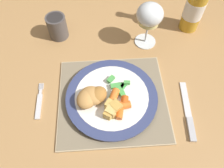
{
  "coord_description": "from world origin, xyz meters",
  "views": [
    {
      "loc": [
        0.01,
        -0.48,
        1.32
      ],
      "look_at": [
        0.03,
        -0.14,
        0.78
      ],
      "focal_mm": 35.0,
      "sensor_mm": 36.0,
      "label": 1
    }
  ],
  "objects_px": {
    "fork": "(39,103)",
    "wine_glass": "(150,16)",
    "table_knife": "(189,115)",
    "drinking_cup": "(57,26)",
    "dining_table": "(102,71)",
    "dinner_plate": "(112,97)",
    "bottle": "(196,3)"
  },
  "relations": [
    {
      "from": "dining_table",
      "to": "table_knife",
      "type": "distance_m",
      "value": 0.35
    },
    {
      "from": "wine_glass",
      "to": "drinking_cup",
      "type": "xyz_separation_m",
      "value": [
        -0.31,
        0.05,
        -0.07
      ]
    },
    {
      "from": "fork",
      "to": "wine_glass",
      "type": "xyz_separation_m",
      "value": [
        0.35,
        0.23,
        0.11
      ]
    },
    {
      "from": "fork",
      "to": "wine_glass",
      "type": "height_order",
      "value": "wine_glass"
    },
    {
      "from": "bottle",
      "to": "dinner_plate",
      "type": "bearing_deg",
      "value": -136.22
    },
    {
      "from": "table_knife",
      "to": "drinking_cup",
      "type": "relative_size",
      "value": 2.28
    },
    {
      "from": "wine_glass",
      "to": "fork",
      "type": "bearing_deg",
      "value": -147.08
    },
    {
      "from": "dining_table",
      "to": "bottle",
      "type": "distance_m",
      "value": 0.4
    },
    {
      "from": "table_knife",
      "to": "bottle",
      "type": "relative_size",
      "value": 0.7
    },
    {
      "from": "wine_glass",
      "to": "drinking_cup",
      "type": "height_order",
      "value": "wine_glass"
    },
    {
      "from": "dining_table",
      "to": "drinking_cup",
      "type": "bearing_deg",
      "value": 143.22
    },
    {
      "from": "wine_glass",
      "to": "drinking_cup",
      "type": "distance_m",
      "value": 0.32
    },
    {
      "from": "table_knife",
      "to": "drinking_cup",
      "type": "distance_m",
      "value": 0.52
    },
    {
      "from": "dining_table",
      "to": "wine_glass",
      "type": "relative_size",
      "value": 7.87
    },
    {
      "from": "fork",
      "to": "table_knife",
      "type": "relative_size",
      "value": 0.64
    },
    {
      "from": "bottle",
      "to": "drinking_cup",
      "type": "relative_size",
      "value": 3.28
    },
    {
      "from": "dining_table",
      "to": "wine_glass",
      "type": "distance_m",
      "value": 0.26
    },
    {
      "from": "fork",
      "to": "dinner_plate",
      "type": "bearing_deg",
      "value": -0.44
    },
    {
      "from": "dinner_plate",
      "to": "bottle",
      "type": "relative_size",
      "value": 0.98
    },
    {
      "from": "drinking_cup",
      "to": "dinner_plate",
      "type": "bearing_deg",
      "value": -58.35
    },
    {
      "from": "fork",
      "to": "drinking_cup",
      "type": "xyz_separation_m",
      "value": [
        0.04,
        0.28,
        0.04
      ]
    },
    {
      "from": "bottle",
      "to": "drinking_cup",
      "type": "distance_m",
      "value": 0.48
    },
    {
      "from": "dinner_plate",
      "to": "bottle",
      "type": "xyz_separation_m",
      "value": [
        0.3,
        0.29,
        0.09
      ]
    },
    {
      "from": "fork",
      "to": "drinking_cup",
      "type": "distance_m",
      "value": 0.28
    },
    {
      "from": "fork",
      "to": "wine_glass",
      "type": "bearing_deg",
      "value": 32.92
    },
    {
      "from": "dining_table",
      "to": "drinking_cup",
      "type": "xyz_separation_m",
      "value": [
        -0.15,
        0.11,
        0.13
      ]
    },
    {
      "from": "dinner_plate",
      "to": "table_knife",
      "type": "xyz_separation_m",
      "value": [
        0.22,
        -0.07,
        -0.01
      ]
    },
    {
      "from": "dinner_plate",
      "to": "drinking_cup",
      "type": "xyz_separation_m",
      "value": [
        -0.17,
        0.28,
        0.03
      ]
    },
    {
      "from": "dinner_plate",
      "to": "drinking_cup",
      "type": "bearing_deg",
      "value": 121.65
    },
    {
      "from": "fork",
      "to": "bottle",
      "type": "xyz_separation_m",
      "value": [
        0.52,
        0.29,
        0.1
      ]
    },
    {
      "from": "dinner_plate",
      "to": "wine_glass",
      "type": "distance_m",
      "value": 0.28
    },
    {
      "from": "table_knife",
      "to": "wine_glass",
      "type": "relative_size",
      "value": 1.21
    }
  ]
}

